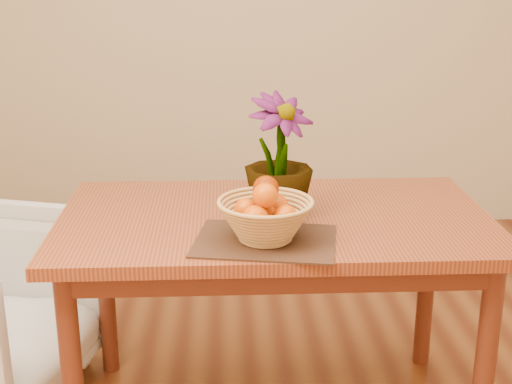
{
  "coord_description": "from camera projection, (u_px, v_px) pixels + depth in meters",
  "views": [
    {
      "loc": [
        -0.16,
        -1.88,
        1.53
      ],
      "look_at": [
        -0.07,
        0.11,
        0.89
      ],
      "focal_mm": 50.0,
      "sensor_mm": 36.0,
      "label": 1
    }
  ],
  "objects": [
    {
      "name": "orange_pile",
      "position": [
        266.0,
        204.0,
        2.06
      ],
      "size": [
        0.18,
        0.19,
        0.14
      ],
      "rotation": [
        0.0,
        0.0,
        0.43
      ],
      "color": "#D15203",
      "rests_on": "wicker_basket"
    },
    {
      "name": "potted_plant",
      "position": [
        279.0,
        156.0,
        2.26
      ],
      "size": [
        0.31,
        0.31,
        0.4
      ],
      "primitive_type": "imported",
      "rotation": [
        0.0,
        0.0,
        0.64
      ],
      "color": "#184E16",
      "rests_on": "table"
    },
    {
      "name": "wicker_basket",
      "position": [
        265.0,
        222.0,
        2.08
      ],
      "size": [
        0.28,
        0.28,
        0.12
      ],
      "color": "tan",
      "rests_on": "placemat"
    },
    {
      "name": "placemat",
      "position": [
        265.0,
        241.0,
        2.09
      ],
      "size": [
        0.46,
        0.37,
        0.01
      ],
      "primitive_type": "cube",
      "rotation": [
        0.0,
        0.0,
        -0.17
      ],
      "color": "#3C2116",
      "rests_on": "table"
    },
    {
      "name": "table",
      "position": [
        274.0,
        240.0,
        2.35
      ],
      "size": [
        1.4,
        0.8,
        0.75
      ],
      "color": "brown",
      "rests_on": "floor"
    }
  ]
}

